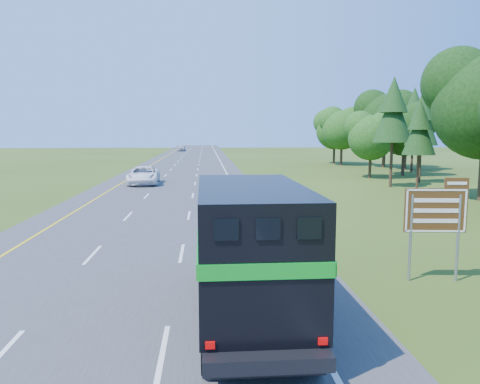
{
  "coord_description": "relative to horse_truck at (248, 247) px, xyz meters",
  "views": [
    {
      "loc": [
        2.85,
        -8.23,
        5.05
      ],
      "look_at": [
        4.78,
        17.6,
        1.75
      ],
      "focal_mm": 35.0,
      "sensor_mm": 36.0,
      "label": 1
    }
  ],
  "objects": [
    {
      "name": "exit_sign",
      "position": [
        6.64,
        2.81,
        0.29
      ],
      "size": [
        2.09,
        0.27,
        3.56
      ],
      "rotation": [
        0.0,
        0.0,
        -0.1
      ],
      "color": "gray",
      "rests_on": "ground"
    },
    {
      "name": "tree_wall_right",
      "position": [
        22.02,
        26.06,
        3.98
      ],
      "size": [
        16.0,
        100.0,
        12.0
      ],
      "primitive_type": null,
      "color": "#193C10",
      "rests_on": "ground"
    },
    {
      "name": "delineator",
      "position": [
        5.02,
        12.49,
        -1.36
      ],
      "size": [
        0.1,
        0.06,
        1.23
      ],
      "color": "#D6520B",
      "rests_on": "ground"
    },
    {
      "name": "far_car",
      "position": [
        -7.52,
        116.06,
        -1.18
      ],
      "size": [
        2.25,
        4.82,
        1.6
      ],
      "primitive_type": "imported",
      "rotation": [
        0.0,
        0.0,
        -0.08
      ],
      "color": "#B5B5BC",
      "rests_on": "road"
    },
    {
      "name": "white_suv",
      "position": [
        -7.14,
        33.86,
        -1.11
      ],
      "size": [
        3.14,
        6.35,
        1.73
      ],
      "primitive_type": "imported",
      "rotation": [
        0.0,
        0.0,
        0.04
      ],
      "color": "white",
      "rests_on": "road"
    },
    {
      "name": "road",
      "position": [
        -3.98,
        46.06,
        -2.0
      ],
      "size": [
        15.0,
        260.0,
        0.04
      ],
      "primitive_type": "cube",
      "color": "#38383A",
      "rests_on": "ground"
    },
    {
      "name": "horse_truck",
      "position": [
        0.0,
        0.0,
        0.0
      ],
      "size": [
        2.72,
        8.39,
        3.7
      ],
      "rotation": [
        0.0,
        0.0,
        0.01
      ],
      "color": "black",
      "rests_on": "road"
    },
    {
      "name": "lane_markings",
      "position": [
        -3.98,
        46.06,
        -1.98
      ],
      "size": [
        11.15,
        260.0,
        0.01
      ],
      "color": "yellow",
      "rests_on": "road"
    }
  ]
}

